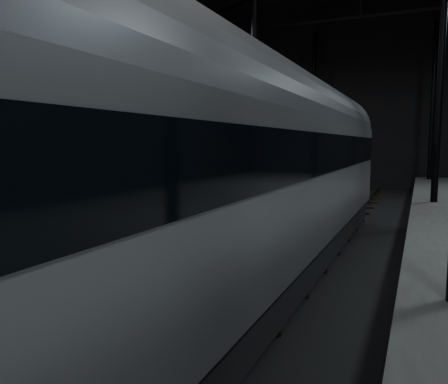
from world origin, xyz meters
The scene contains 6 objects.
ground centered at (0.00, 0.00, 0.00)m, with size 44.00×44.00×0.00m, color black.
platform_left centered at (-7.50, 0.00, 0.50)m, with size 9.00×43.80×1.00m, color #535350.
tactile_strip centered at (-3.25, 0.00, 1.00)m, with size 0.50×43.80×0.01m, color olive.
track centered at (0.00, 0.00, 0.07)m, with size 2.40×43.00×0.24m.
train centered at (0.00, -1.62, 2.83)m, with size 2.85×19.01×5.08m.
woman centered at (-3.80, 1.71, 1.87)m, with size 0.63×0.41×1.73m, color #9C765F.
Camera 1 is at (3.24, -11.02, 3.30)m, focal length 35.00 mm.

